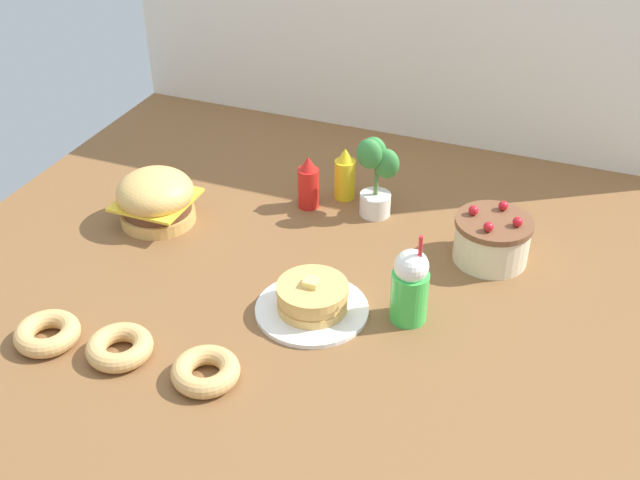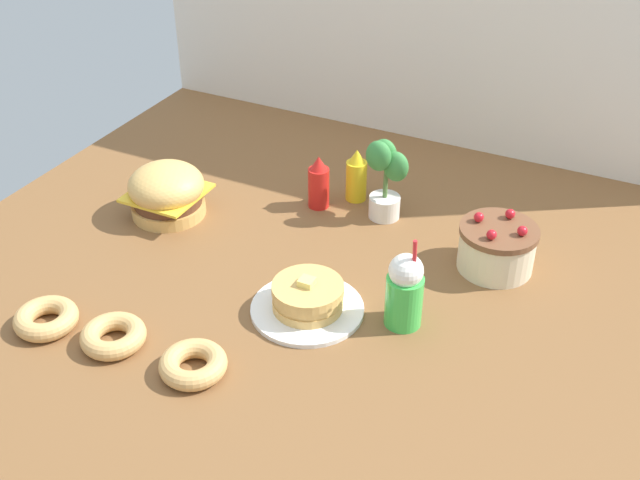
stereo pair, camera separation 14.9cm
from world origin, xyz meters
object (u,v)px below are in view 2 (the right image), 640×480
object	(u,v)px
donut_pink_glaze	(46,318)
potted_plant	(386,176)
pancake_stack	(308,300)
cream_soda_cup	(405,291)
ketchup_bottle	(319,183)
mustard_bottle	(356,176)
burger	(167,191)
layer_cake	(497,247)
donut_chocolate	(113,335)
donut_vanilla	(193,364)

from	to	relation	value
donut_pink_glaze	potted_plant	xyz separation A→B (m)	(0.57, 0.88, 0.12)
potted_plant	donut_pink_glaze	bearing A→B (deg)	-123.22
pancake_stack	donut_pink_glaze	bearing A→B (deg)	-148.48
pancake_stack	cream_soda_cup	world-z (taller)	cream_soda_cup
ketchup_bottle	mustard_bottle	world-z (taller)	same
pancake_stack	cream_soda_cup	distance (m)	0.26
potted_plant	burger	bearing A→B (deg)	-155.11
pancake_stack	mustard_bottle	world-z (taller)	mustard_bottle
cream_soda_cup	potted_plant	xyz separation A→B (m)	(-0.24, 0.46, 0.04)
ketchup_bottle	burger	bearing A→B (deg)	-147.97
layer_cake	donut_chocolate	xyz separation A→B (m)	(-0.76, -0.74, -0.04)
mustard_bottle	donut_pink_glaze	bearing A→B (deg)	-115.70
burger	potted_plant	world-z (taller)	potted_plant
mustard_bottle	potted_plant	bearing A→B (deg)	-26.42
pancake_stack	donut_pink_glaze	world-z (taller)	pancake_stack
mustard_bottle	donut_pink_glaze	size ratio (longest dim) A/B	1.08
potted_plant	donut_chocolate	bearing A→B (deg)	-113.76
mustard_bottle	potted_plant	xyz separation A→B (m)	(0.12, -0.06, 0.06)
burger	layer_cake	xyz separation A→B (m)	(1.00, 0.17, -0.01)
ketchup_bottle	potted_plant	size ratio (longest dim) A/B	0.66
donut_pink_glaze	mustard_bottle	bearing A→B (deg)	64.30
donut_pink_glaze	donut_chocolate	xyz separation A→B (m)	(0.20, 0.02, 0.00)
layer_cake	donut_vanilla	xyz separation A→B (m)	(-0.53, -0.74, -0.04)
donut_vanilla	mustard_bottle	bearing A→B (deg)	88.96
layer_cake	donut_vanilla	world-z (taller)	layer_cake
cream_soda_cup	donut_chocolate	size ratio (longest dim) A/B	1.61
cream_soda_cup	potted_plant	bearing A→B (deg)	117.92
layer_cake	cream_soda_cup	size ratio (longest dim) A/B	0.83
ketchup_bottle	cream_soda_cup	bearing A→B (deg)	-43.09
layer_cake	mustard_bottle	xyz separation A→B (m)	(-0.51, 0.17, 0.01)
cream_soda_cup	donut_vanilla	distance (m)	0.55
layer_cake	donut_pink_glaze	bearing A→B (deg)	-141.52
ketchup_bottle	donut_chocolate	bearing A→B (deg)	-101.37
cream_soda_cup	mustard_bottle	bearing A→B (deg)	125.17
mustard_bottle	cream_soda_cup	world-z (taller)	cream_soda_cup
donut_pink_glaze	donut_vanilla	distance (m)	0.44
cream_soda_cup	ketchup_bottle	bearing A→B (deg)	136.91
mustard_bottle	ketchup_bottle	bearing A→B (deg)	-133.15
burger	mustard_bottle	bearing A→B (deg)	35.19
pancake_stack	potted_plant	bearing A→B (deg)	90.05
burger	pancake_stack	distance (m)	0.66
ketchup_bottle	mustard_bottle	size ratio (longest dim) A/B	1.00
cream_soda_cup	burger	bearing A→B (deg)	168.58
mustard_bottle	donut_chocolate	bearing A→B (deg)	-105.47
ketchup_bottle	cream_soda_cup	xyz separation A→B (m)	(0.45, -0.42, 0.02)
burger	donut_chocolate	size ratio (longest dim) A/B	1.43
donut_vanilla	cream_soda_cup	bearing A→B (deg)	46.02
layer_cake	ketchup_bottle	xyz separation A→B (m)	(-0.60, 0.08, 0.01)
ketchup_bottle	mustard_bottle	xyz separation A→B (m)	(0.09, 0.09, 0.00)
mustard_bottle	potted_plant	size ratio (longest dim) A/B	0.66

